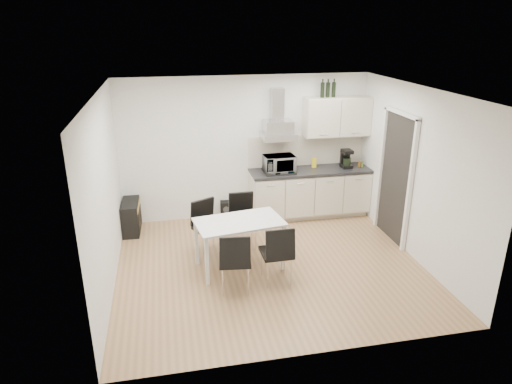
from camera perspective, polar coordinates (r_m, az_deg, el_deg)
The scene contains 15 objects.
ground at distance 6.98m, azimuth 1.72°, elevation -9.16°, with size 4.50×4.50×0.00m, color #AB8257.
wall_back at distance 8.31m, azimuth -1.33°, elevation 5.48°, with size 4.50×0.10×2.60m, color white.
wall_front at distance 4.68m, azimuth 7.50°, elevation -7.17°, with size 4.50×0.10×2.60m, color white.
wall_left at distance 6.34m, azimuth -18.37°, elevation -0.47°, with size 0.10×4.00×2.60m, color white.
wall_right at distance 7.27m, azimuth 19.39°, elevation 2.07°, with size 0.10×4.00×2.60m, color white.
ceiling at distance 6.13m, azimuth 1.98°, elevation 12.47°, with size 4.50×4.50×0.00m, color white.
doorway at distance 7.78m, azimuth 16.92°, elevation 1.59°, with size 0.08×1.04×2.10m, color white.
kitchenette at distance 8.48m, azimuth 6.93°, elevation 2.34°, with size 2.22×0.64×2.52m.
dining_table at distance 6.66m, azimuth -2.11°, elevation -4.39°, with size 1.35×0.90×0.75m.
chair_far_left at distance 7.13m, azimuth -5.80°, elevation -4.64°, with size 0.44×0.50×0.88m, color black, non-canonical shape.
chair_far_right at distance 7.35m, azimuth -1.59°, elevation -3.72°, with size 0.44×0.50×0.88m, color black, non-canonical shape.
chair_near_left at distance 6.21m, azimuth -2.66°, elevation -8.60°, with size 0.44×0.50×0.88m, color black, non-canonical shape.
chair_near_right at distance 6.39m, azimuth 2.56°, elevation -7.66°, with size 0.44×0.50×0.88m, color black, non-canonical shape.
guitar_amp at distance 8.22m, azimuth -15.33°, elevation -3.00°, with size 0.31×0.67×0.55m.
floor_speaker at distance 8.53m, azimuth -3.80°, elevation -2.23°, with size 0.20×0.18×0.33m, color black.
Camera 1 is at (-1.41, -5.90, 3.46)m, focal length 32.00 mm.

